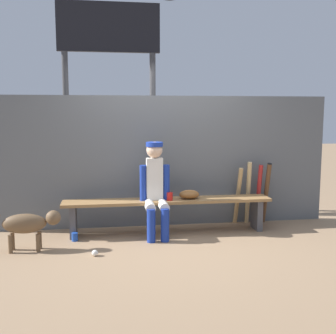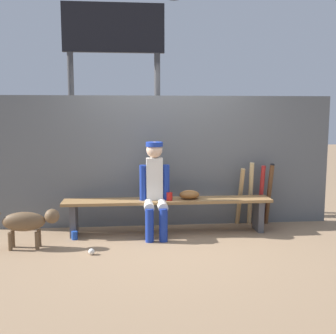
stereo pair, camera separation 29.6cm
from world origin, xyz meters
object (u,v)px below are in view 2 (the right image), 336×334
(player_seated, at_px, (155,186))
(dog, at_px, (29,222))
(bat_aluminum_black, at_px, (269,194))
(bat_wood_dark, at_px, (269,195))
(scoreboard, at_px, (118,59))
(bat_wood_natural, at_px, (251,194))
(baseball, at_px, (91,252))
(bat_wood_tan, at_px, (240,197))
(dugout_bench, at_px, (168,206))
(baseball_glove, at_px, (189,195))
(bat_aluminum_red, at_px, (261,195))
(cup_on_bench, at_px, (169,196))
(cup_on_ground, at_px, (74,235))

(player_seated, relative_size, dog, 1.51)
(bat_aluminum_black, relative_size, bat_wood_dark, 1.01)
(player_seated, bearing_deg, scoreboard, 108.19)
(bat_wood_natural, xyz_separation_m, baseball, (-2.23, -1.08, -0.44))
(scoreboard, relative_size, dog, 4.35)
(bat_wood_tan, xyz_separation_m, dog, (-2.86, -0.78, -0.10))
(player_seated, height_order, bat_wood_natural, player_seated)
(bat_wood_tan, distance_m, scoreboard, 2.99)
(dugout_bench, distance_m, bat_wood_tan, 1.13)
(dugout_bench, height_order, baseball, dugout_bench)
(baseball_glove, bearing_deg, dugout_bench, 180.00)
(baseball, bearing_deg, bat_aluminum_red, 24.10)
(baseball, height_order, cup_on_bench, cup_on_bench)
(dugout_bench, xyz_separation_m, cup_on_bench, (0.01, -0.07, 0.15))
(player_seated, xyz_separation_m, bat_wood_tan, (1.28, 0.39, -0.26))
(player_seated, bearing_deg, bat_aluminum_red, 13.30)
(player_seated, xyz_separation_m, cup_on_ground, (-1.07, -0.08, -0.63))
(player_seated, distance_m, bat_aluminum_black, 1.77)
(player_seated, distance_m, bat_wood_dark, 1.76)
(bat_aluminum_black, relative_size, cup_on_bench, 8.54)
(dog, bearing_deg, bat_aluminum_black, 13.13)
(bat_wood_dark, bearing_deg, bat_wood_natural, 174.49)
(player_seated, bearing_deg, bat_wood_tan, 17.00)
(player_seated, height_order, bat_wood_tan, player_seated)
(player_seated, relative_size, bat_wood_natural, 1.34)
(bat_aluminum_black, relative_size, cup_on_ground, 8.54)
(dugout_bench, xyz_separation_m, bat_wood_tan, (1.10, 0.28, 0.05))
(cup_on_bench, bearing_deg, dugout_bench, 100.14)
(bat_aluminum_black, xyz_separation_m, bat_wood_dark, (-0.01, -0.02, -0.01))
(player_seated, xyz_separation_m, bat_wood_natural, (1.44, 0.39, -0.22))
(bat_wood_natural, height_order, bat_wood_dark, bat_wood_natural)
(player_seated, distance_m, scoreboard, 2.46)
(cup_on_ground, bearing_deg, scoreboard, 71.04)
(bat_wood_dark, xyz_separation_m, cup_on_bench, (-1.51, -0.33, 0.07))
(dugout_bench, relative_size, bat_aluminum_black, 3.06)
(dugout_bench, height_order, scoreboard, scoreboard)
(player_seated, xyz_separation_m, dog, (-1.58, -0.39, -0.35))
(player_seated, height_order, bat_aluminum_black, player_seated)
(bat_aluminum_black, xyz_separation_m, dog, (-3.29, -0.77, -0.13))
(dugout_bench, xyz_separation_m, dog, (-1.76, -0.49, -0.04))
(player_seated, height_order, baseball, player_seated)
(dugout_bench, relative_size, player_seated, 2.26)
(bat_wood_tan, distance_m, cup_on_ground, 2.43)
(bat_wood_natural, height_order, cup_on_bench, bat_wood_natural)
(cup_on_ground, xyz_separation_m, cup_on_bench, (1.27, 0.11, 0.48))
(dugout_bench, xyz_separation_m, bat_wood_dark, (1.52, 0.26, 0.08))
(baseball_glove, relative_size, dog, 0.33)
(player_seated, height_order, cup_on_bench, player_seated)
(dugout_bench, distance_m, player_seated, 0.38)
(player_seated, relative_size, bat_wood_tan, 1.46)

